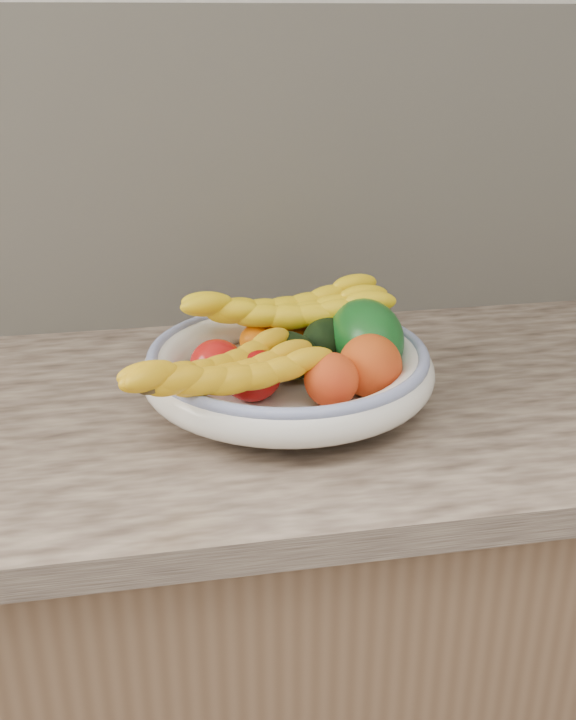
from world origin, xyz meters
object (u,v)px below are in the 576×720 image
at_px(green_mango, 366,337).
at_px(banana_bunch_front, 223,378).
at_px(fruit_bowl, 288,368).
at_px(banana_bunch_back, 286,315).

xyz_separation_m(green_mango, banana_bunch_front, (-0.21, -0.12, 0.01)).
distance_m(fruit_bowl, banana_bunch_back, 0.10).
bearing_deg(green_mango, banana_bunch_back, 135.55).
relative_size(green_mango, banana_bunch_back, 0.46).
height_order(green_mango, banana_bunch_back, green_mango).
xyz_separation_m(fruit_bowl, banana_bunch_front, (-0.10, -0.09, 0.03)).
distance_m(fruit_bowl, banana_bunch_front, 0.14).
xyz_separation_m(fruit_bowl, banana_bunch_back, (0.01, 0.10, 0.04)).
height_order(fruit_bowl, banana_bunch_front, banana_bunch_front).
bearing_deg(fruit_bowl, banana_bunch_front, -136.24).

